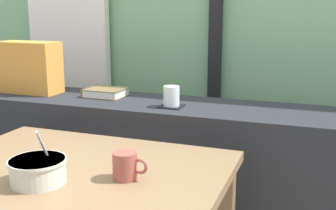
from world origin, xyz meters
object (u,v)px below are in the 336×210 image
object	(u,v)px
closed_book	(105,92)
juice_glass	(171,97)
breakfast_table	(80,202)
soup_bowl	(38,171)
ceramic_mug	(126,166)
throw_pillow	(29,67)
coaster_square	(171,106)

from	to	relation	value
closed_book	juice_glass	bearing A→B (deg)	-15.32
breakfast_table	closed_book	bearing A→B (deg)	110.96
breakfast_table	soup_bowl	xyz separation A→B (m)	(-0.04, -0.15, 0.16)
soup_bowl	breakfast_table	bearing A→B (deg)	76.19
soup_bowl	juice_glass	bearing A→B (deg)	77.21
breakfast_table	juice_glass	size ratio (longest dim) A/B	11.12
closed_book	soup_bowl	xyz separation A→B (m)	(0.22, -0.83, -0.07)
breakfast_table	soup_bowl	bearing A→B (deg)	-103.81
soup_bowl	ceramic_mug	xyz separation A→B (m)	(0.23, 0.12, 0.00)
breakfast_table	closed_book	world-z (taller)	closed_book
juice_glass	throw_pillow	distance (m)	0.80
coaster_square	juice_glass	size ratio (longest dim) A/B	1.14
juice_glass	throw_pillow	size ratio (longest dim) A/B	0.27
closed_book	breakfast_table	bearing A→B (deg)	-69.04
breakfast_table	ceramic_mug	bearing A→B (deg)	-11.14
breakfast_table	soup_bowl	distance (m)	0.23
coaster_square	throw_pillow	distance (m)	0.81
breakfast_table	soup_bowl	world-z (taller)	soup_bowl
closed_book	ceramic_mug	size ratio (longest dim) A/B	1.71
coaster_square	closed_book	xyz separation A→B (m)	(-0.38, 0.11, 0.02)
throw_pillow	ceramic_mug	world-z (taller)	throw_pillow
coaster_square	ceramic_mug	distance (m)	0.61
throw_pillow	soup_bowl	distance (m)	1.02
closed_book	throw_pillow	world-z (taller)	throw_pillow
ceramic_mug	coaster_square	bearing A→B (deg)	96.39
closed_book	coaster_square	bearing A→B (deg)	-15.32
coaster_square	juice_glass	xyz separation A→B (m)	(-0.00, -0.00, 0.04)
soup_bowl	ceramic_mug	distance (m)	0.26
throw_pillow	soup_bowl	xyz separation A→B (m)	(0.63, -0.79, -0.18)
juice_glass	throw_pillow	xyz separation A→B (m)	(-0.79, 0.06, 0.08)
throw_pillow	juice_glass	bearing A→B (deg)	-4.55
soup_bowl	closed_book	bearing A→B (deg)	104.87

